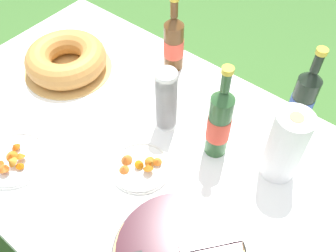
% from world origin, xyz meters
% --- Properties ---
extents(ground_plane, '(16.00, 16.00, 0.00)m').
position_xyz_m(ground_plane, '(0.00, 0.00, 0.00)').
color(ground_plane, '#3D6B2D').
extents(garden_table, '(1.58, 0.96, 0.76)m').
position_xyz_m(garden_table, '(0.00, 0.00, 0.69)').
color(garden_table, brown).
rests_on(garden_table, ground_plane).
extents(tablecloth, '(1.59, 0.97, 0.10)m').
position_xyz_m(tablecloth, '(0.00, 0.00, 0.75)').
color(tablecloth, white).
rests_on(tablecloth, garden_table).
extents(serving_knife, '(0.26, 0.31, 0.01)m').
position_xyz_m(serving_knife, '(0.34, -0.25, 0.83)').
color(serving_knife, silver).
rests_on(serving_knife, berry_tart).
extents(bundt_cake, '(0.34, 0.34, 0.11)m').
position_xyz_m(bundt_cake, '(-0.45, 0.10, 0.82)').
color(bundt_cake, tan).
rests_on(bundt_cake, tablecloth).
extents(cup_stack, '(0.07, 0.07, 0.24)m').
position_xyz_m(cup_stack, '(0.03, 0.12, 0.89)').
color(cup_stack, white).
rests_on(cup_stack, tablecloth).
extents(cider_bottle_green, '(0.07, 0.07, 0.36)m').
position_xyz_m(cider_bottle_green, '(0.23, 0.14, 0.91)').
color(cider_bottle_green, '#2D562D').
rests_on(cider_bottle_green, tablecloth).
extents(cider_bottle_amber, '(0.08, 0.08, 0.31)m').
position_xyz_m(cider_bottle_amber, '(-0.14, 0.38, 0.88)').
color(cider_bottle_amber, brown).
rests_on(cider_bottle_amber, tablecloth).
extents(juice_bottle_red, '(0.08, 0.08, 0.34)m').
position_xyz_m(juice_bottle_red, '(0.38, 0.39, 0.90)').
color(juice_bottle_red, black).
rests_on(juice_bottle_red, tablecloth).
extents(snack_plate_near, '(0.19, 0.19, 0.06)m').
position_xyz_m(snack_plate_near, '(0.09, -0.07, 0.78)').
color(snack_plate_near, white).
rests_on(snack_plate_near, tablecloth).
extents(snack_plate_left, '(0.22, 0.22, 0.06)m').
position_xyz_m(snack_plate_left, '(-0.25, -0.31, 0.78)').
color(snack_plate_left, white).
rests_on(snack_plate_left, tablecloth).
extents(paper_towel_roll, '(0.11, 0.11, 0.25)m').
position_xyz_m(paper_towel_roll, '(0.42, 0.19, 0.89)').
color(paper_towel_roll, white).
rests_on(paper_towel_roll, tablecloth).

